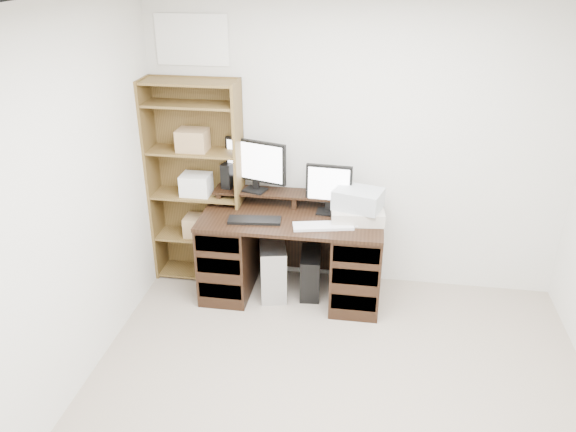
% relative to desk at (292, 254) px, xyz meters
% --- Properties ---
extents(room, '(3.54, 4.04, 2.54)m').
position_rel_desk_xyz_m(room, '(0.48, -1.64, 0.86)').
color(room, gray).
rests_on(room, ground).
extents(desk, '(1.50, 0.70, 0.75)m').
position_rel_desk_xyz_m(desk, '(0.00, 0.00, 0.00)').
color(desk, black).
rests_on(desk, ground).
extents(riser_shelf, '(1.40, 0.22, 0.12)m').
position_rel_desk_xyz_m(riser_shelf, '(-0.00, 0.21, 0.45)').
color(riser_shelf, black).
rests_on(riser_shelf, desk).
extents(monitor_wide, '(0.54, 0.21, 0.44)m').
position_rel_desk_xyz_m(monitor_wide, '(-0.34, 0.21, 0.73)').
color(monitor_wide, black).
rests_on(monitor_wide, riser_shelf).
extents(monitor_small, '(0.38, 0.15, 0.41)m').
position_rel_desk_xyz_m(monitor_small, '(0.29, 0.12, 0.59)').
color(monitor_small, black).
rests_on(monitor_small, desk).
extents(speaker, '(0.10, 0.10, 0.22)m').
position_rel_desk_xyz_m(speaker, '(-0.60, 0.22, 0.59)').
color(speaker, black).
rests_on(speaker, riser_shelf).
extents(keyboard_black, '(0.44, 0.18, 0.02)m').
position_rel_desk_xyz_m(keyboard_black, '(-0.28, -0.15, 0.37)').
color(keyboard_black, black).
rests_on(keyboard_black, desk).
extents(keyboard_white, '(0.49, 0.24, 0.02)m').
position_rel_desk_xyz_m(keyboard_white, '(0.27, -0.17, 0.37)').
color(keyboard_white, silver).
rests_on(keyboard_white, desk).
extents(mouse, '(0.10, 0.09, 0.04)m').
position_rel_desk_xyz_m(mouse, '(0.53, -0.12, 0.38)').
color(mouse, white).
rests_on(mouse, desk).
extents(printer, '(0.45, 0.35, 0.10)m').
position_rel_desk_xyz_m(printer, '(0.53, 0.01, 0.41)').
color(printer, '#B6AE9F').
rests_on(printer, desk).
extents(basket, '(0.43, 0.36, 0.16)m').
position_rel_desk_xyz_m(basket, '(0.53, 0.01, 0.54)').
color(basket, '#A7AEB2').
rests_on(basket, printer).
extents(tower_silver, '(0.32, 0.52, 0.48)m').
position_rel_desk_xyz_m(tower_silver, '(-0.17, 0.01, -0.15)').
color(tower_silver, '#B2B5B9').
rests_on(tower_silver, ground).
extents(tower_black, '(0.19, 0.40, 0.39)m').
position_rel_desk_xyz_m(tower_black, '(0.16, 0.04, -0.20)').
color(tower_black, black).
rests_on(tower_black, ground).
extents(bookshelf, '(0.80, 0.30, 1.80)m').
position_rel_desk_xyz_m(bookshelf, '(-0.87, 0.21, 0.53)').
color(bookshelf, brown).
rests_on(bookshelf, ground).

